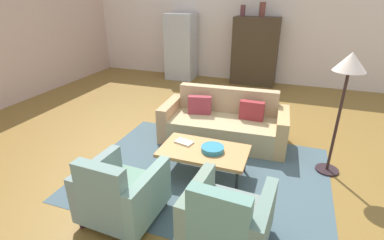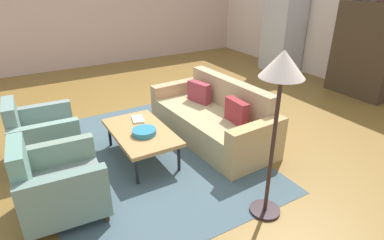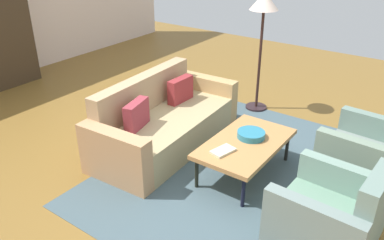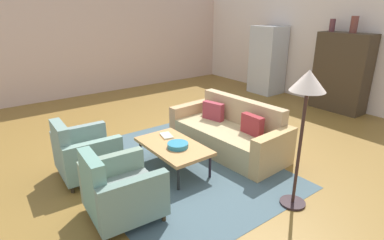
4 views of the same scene
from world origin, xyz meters
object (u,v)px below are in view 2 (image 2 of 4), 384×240
object	(u,v)px
armchair_left	(40,137)
cabinet	(366,51)
refrigerator	(283,33)
armchair_right	(56,186)
fruit_bowl	(144,132)
floor_lamp	(281,81)
book_stack	(138,119)
couch	(215,119)
coffee_table	(141,133)

from	to	relation	value
armchair_left	cabinet	xyz separation A→B (m)	(0.54, 5.91, 0.56)
armchair_left	cabinet	world-z (taller)	cabinet
refrigerator	armchair_right	bearing A→B (deg)	-64.50
fruit_bowl	floor_lamp	size ratio (longest dim) A/B	0.18
book_stack	armchair_left	bearing A→B (deg)	-102.41
floor_lamp	couch	bearing A→B (deg)	163.82
floor_lamp	fruit_bowl	bearing A→B (deg)	-155.54
armchair_left	floor_lamp	bearing A→B (deg)	42.09
coffee_table	book_stack	bearing A→B (deg)	164.88
cabinet	refrigerator	bearing A→B (deg)	-177.17
book_stack	couch	bearing A→B (deg)	73.65
armchair_left	cabinet	distance (m)	5.96
book_stack	floor_lamp	world-z (taller)	floor_lamp
couch	fruit_bowl	world-z (taller)	couch
armchair_right	armchair_left	bearing A→B (deg)	-176.23
floor_lamp	armchair_left	bearing A→B (deg)	-140.52
fruit_bowl	refrigerator	xyz separation A→B (m)	(-2.30, 4.64, 0.48)
coffee_table	floor_lamp	bearing A→B (deg)	22.86
armchair_right	book_stack	world-z (taller)	armchair_right
couch	coffee_table	size ratio (longest dim) A/B	1.79
coffee_table	floor_lamp	distance (m)	2.10
armchair_left	refrigerator	world-z (taller)	refrigerator
armchair_left	floor_lamp	distance (m)	3.14
armchair_right	refrigerator	bearing A→B (deg)	119.27
refrigerator	floor_lamp	size ratio (longest dim) A/B	1.08
cabinet	floor_lamp	size ratio (longest dim) A/B	1.05
cabinet	fruit_bowl	bearing A→B (deg)	-87.76
coffee_table	fruit_bowl	bearing A→B (deg)	0.00
couch	floor_lamp	distance (m)	2.09
fruit_bowl	book_stack	xyz separation A→B (m)	(-0.45, 0.09, -0.02)
couch	book_stack	world-z (taller)	couch
book_stack	fruit_bowl	bearing A→B (deg)	-11.13
couch	armchair_right	xyz separation A→B (m)	(0.60, -2.35, 0.06)
couch	cabinet	distance (m)	3.61
armchair_left	floor_lamp	world-z (taller)	floor_lamp
fruit_bowl	armchair_right	bearing A→B (deg)	-67.90
cabinet	couch	bearing A→B (deg)	-89.06
book_stack	armchair_right	bearing A→B (deg)	-53.67
couch	floor_lamp	bearing A→B (deg)	160.66
couch	coffee_table	xyz separation A→B (m)	(0.00, -1.19, 0.08)
couch	refrigerator	size ratio (longest dim) A/B	1.16
couch	book_stack	xyz separation A→B (m)	(-0.32, -1.10, 0.13)
cabinet	book_stack	bearing A→B (deg)	-93.24
armchair_right	refrigerator	distance (m)	6.46
cabinet	refrigerator	xyz separation A→B (m)	(-2.11, -0.10, 0.03)
coffee_table	book_stack	size ratio (longest dim) A/B	4.25
armchair_left	fruit_bowl	size ratio (longest dim) A/B	2.84
coffee_table	floor_lamp	xyz separation A→B (m)	(1.66, 0.70, 1.07)
armchair_left	fruit_bowl	bearing A→B (deg)	60.74
armchair_left	fruit_bowl	distance (m)	1.38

